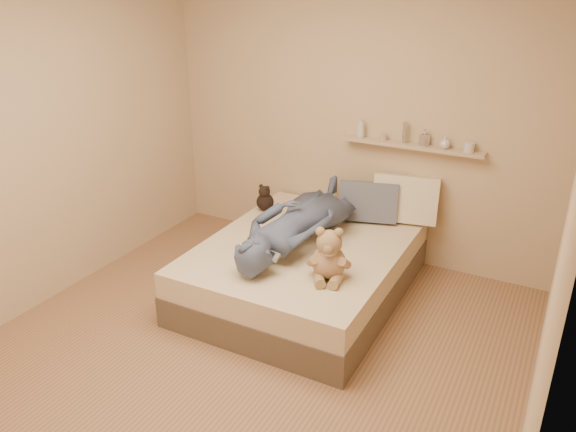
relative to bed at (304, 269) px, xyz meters
The scene contains 10 objects.
room 1.42m from the bed, 90.00° to the right, with size 3.80×3.80×3.80m.
bed is the anchor object (origin of this frame).
game_console 0.65m from the bed, 91.21° to the right, with size 0.17×0.11×0.06m.
teddy_bear 0.69m from the bed, 46.49° to the right, with size 0.31×0.33×0.40m.
dark_plush 0.85m from the bed, 143.78° to the left, with size 0.16×0.16×0.24m.
pillow_cream 1.09m from the bed, 56.10° to the left, with size 0.55×0.16×0.40m, color #F5E3C2.
pillow_grey 0.84m from the bed, 68.46° to the left, with size 0.50×0.14×0.34m, color slate.
person 0.42m from the bed, 146.01° to the left, with size 0.58×1.59×0.38m, color #434869.
wall_shelf 1.38m from the bed, 58.82° to the left, with size 1.20×0.12×0.03m, color tan.
shelf_bottles 1.44m from the bed, 57.39° to the left, with size 1.01×0.12×0.18m.
Camera 1 is at (1.77, -2.68, 2.43)m, focal length 35.00 mm.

